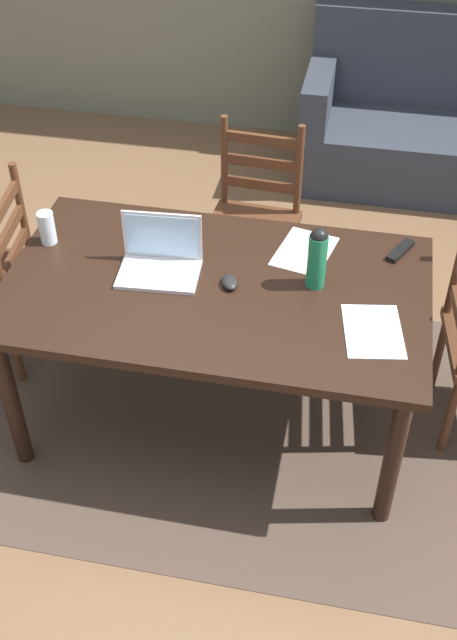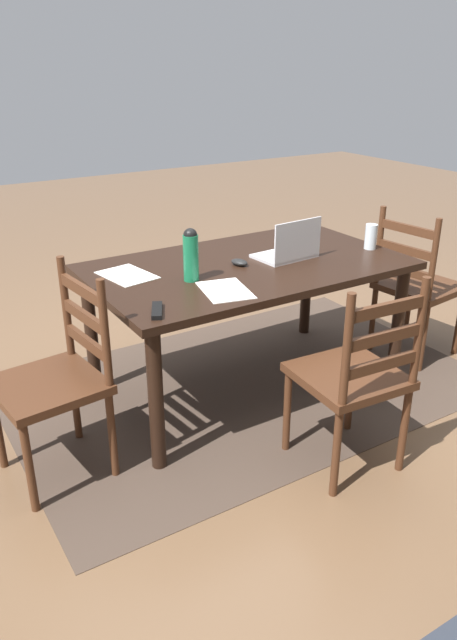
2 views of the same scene
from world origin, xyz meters
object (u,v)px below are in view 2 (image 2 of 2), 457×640
(chair_left_far, at_px, (416,286))
(drinking_glass, at_px, (371,237))
(chair_right_far, at_px, (57,380))
(computer_mouse, at_px, (239,262))
(chair_far_head, at_px, (354,377))
(tv_remote, at_px, (157,310))
(dining_table, at_px, (247,278))
(water_bottle, at_px, (191,254))
(laptop, at_px, (290,249))

(chair_left_far, bearing_deg, drinking_glass, -8.17)
(chair_right_far, bearing_deg, computer_mouse, -170.15)
(chair_far_head, xyz_separation_m, tv_remote, (0.70, -0.51, 0.30))
(chair_left_far, bearing_deg, dining_table, -10.14)
(computer_mouse, bearing_deg, water_bottle, -6.62)
(water_bottle, distance_m, drinking_glass, 1.14)
(chair_far_head, relative_size, tv_remote, 5.59)
(chair_right_far, relative_size, tv_remote, 5.59)
(laptop, relative_size, computer_mouse, 3.35)
(drinking_glass, xyz_separation_m, tv_remote, (1.46, 0.21, -0.06))
(tv_remote, bearing_deg, chair_far_head, -8.88)
(computer_mouse, bearing_deg, chair_far_head, 74.89)
(dining_table, relative_size, tv_remote, 9.87)
(chair_left_far, height_order, laptop, laptop)
(chair_right_far, bearing_deg, chair_far_head, 149.18)
(water_bottle, distance_m, tv_remote, 0.45)
(chair_right_far, xyz_separation_m, computer_mouse, (-1.07, -0.19, 0.30))
(dining_table, distance_m, chair_far_head, 0.89)
(laptop, height_order, tv_remote, laptop)
(dining_table, height_order, chair_right_far, chair_right_far)
(dining_table, bearing_deg, tv_remote, 26.91)
(chair_left_far, xyz_separation_m, computer_mouse, (1.18, -0.20, 0.30))
(water_bottle, height_order, computer_mouse, water_bottle)
(chair_far_head, relative_size, drinking_glass, 6.67)
(chair_far_head, relative_size, water_bottle, 3.61)
(laptop, xyz_separation_m, drinking_glass, (-0.51, 0.09, 0.01))
(chair_right_far, relative_size, laptop, 2.83)
(chair_left_far, height_order, water_bottle, water_bottle)
(water_bottle, relative_size, drinking_glass, 1.85)
(chair_left_far, xyz_separation_m, chair_far_head, (1.13, 0.66, 0.00))
(chair_right_far, distance_m, drinking_glass, 1.91)
(dining_table, distance_m, drinking_glass, 0.78)
(chair_left_far, height_order, tv_remote, chair_left_far)
(chair_left_far, relative_size, water_bottle, 3.61)
(chair_far_head, distance_m, laptop, 0.91)
(laptop, relative_size, drinking_glass, 2.35)
(chair_left_far, height_order, chair_right_far, same)
(chair_far_head, height_order, tv_remote, chair_far_head)
(water_bottle, xyz_separation_m, drinking_glass, (-1.13, 0.07, -0.07))
(tv_remote, bearing_deg, drinking_glass, 35.06)
(chair_far_head, xyz_separation_m, water_bottle, (0.38, -0.79, 0.42))
(laptop, bearing_deg, water_bottle, 1.58)
(dining_table, height_order, laptop, laptop)
(water_bottle, bearing_deg, chair_right_far, 8.89)
(chair_left_far, xyz_separation_m, water_bottle, (1.51, -0.13, 0.42))
(chair_far_head, relative_size, laptop, 2.83)
(chair_right_far, bearing_deg, water_bottle, -171.11)
(chair_left_far, xyz_separation_m, laptop, (0.89, -0.14, 0.35))
(chair_far_head, xyz_separation_m, computer_mouse, (0.05, -0.86, 0.30))
(chair_right_far, xyz_separation_m, laptop, (-1.37, -0.13, 0.35))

